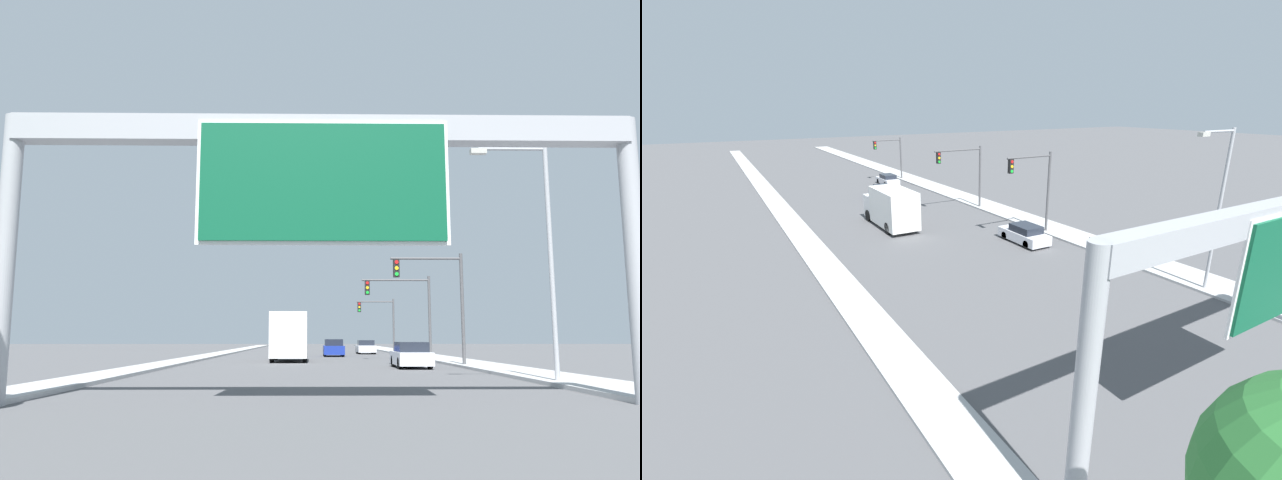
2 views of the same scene
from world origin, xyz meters
TOP-DOWN VIEW (x-y plane):
  - sidewalk_right at (9.50, 60.00)m, footprint 3.00×120.00m
  - median_strip_left at (-9.00, 60.00)m, footprint 2.00×120.00m
  - car_mid_right at (5.25, 36.74)m, footprint 1.82×4.26m
  - car_mid_left at (1.75, 57.30)m, footprint 1.76×4.61m
  - car_far_center at (5.25, 64.92)m, footprint 1.74×4.26m
  - truck_box_primary at (-1.75, 45.94)m, footprint 2.47×7.22m
  - traffic_light_near_intersection at (7.21, 38.00)m, footprint 4.23×0.32m
  - traffic_light_mid_block at (6.86, 48.00)m, footprint 5.09×0.32m
  - traffic_light_far_intersection at (7.18, 68.00)m, footprint 4.02×0.32m
  - street_lamp_right at (8.23, 24.71)m, footprint 2.94×0.28m

SIDE VIEW (x-z plane):
  - sidewalk_right at x=9.50m, z-range 0.00..0.15m
  - median_strip_left at x=-9.00m, z-range 0.00..0.15m
  - car_far_center at x=5.25m, z-range -0.03..1.32m
  - car_mid_right at x=5.25m, z-range -0.04..1.38m
  - car_mid_left at x=1.75m, z-range -0.04..1.44m
  - truck_box_primary at x=-1.75m, z-range 0.02..3.36m
  - traffic_light_far_intersection at x=7.18m, z-range 0.99..6.65m
  - traffic_light_mid_block at x=6.86m, z-range 1.13..7.28m
  - traffic_light_near_intersection at x=7.21m, z-range 1.11..7.63m
  - street_lamp_right at x=8.23m, z-range 0.83..9.75m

